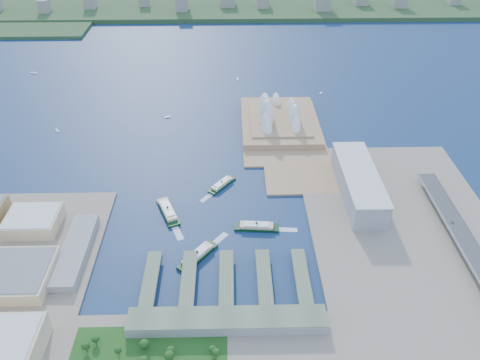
{
  "coord_description": "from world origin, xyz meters",
  "views": [
    {
      "loc": [
        21.49,
        -432.83,
        399.04
      ],
      "look_at": [
        32.79,
        94.81,
        18.0
      ],
      "focal_mm": 35.0,
      "sensor_mm": 36.0,
      "label": 1
    }
  ],
  "objects_px": {
    "ferry_c": "(197,254)",
    "ferry_d": "(257,225)",
    "toaster_building": "(358,183)",
    "car_c": "(453,222)",
    "opera_house": "(280,109)",
    "ferry_a": "(168,210)",
    "ferry_b": "(222,183)"
  },
  "relations": [
    {
      "from": "ferry_b",
      "to": "ferry_c",
      "type": "distance_m",
      "value": 144.97
    },
    {
      "from": "ferry_c",
      "to": "ferry_d",
      "type": "xyz_separation_m",
      "value": [
        72.33,
        50.03,
        -0.19
      ]
    },
    {
      "from": "ferry_b",
      "to": "opera_house",
      "type": "bearing_deg",
      "value": 98.6
    },
    {
      "from": "toaster_building",
      "to": "ferry_c",
      "type": "height_order",
      "value": "toaster_building"
    },
    {
      "from": "ferry_b",
      "to": "ferry_d",
      "type": "relative_size",
      "value": 0.88
    },
    {
      "from": "opera_house",
      "to": "ferry_d",
      "type": "xyz_separation_m",
      "value": [
        -52.91,
        -266.42,
        -26.69
      ]
    },
    {
      "from": "ferry_d",
      "to": "ferry_b",
      "type": "bearing_deg",
      "value": 30.55
    },
    {
      "from": "opera_house",
      "to": "ferry_c",
      "type": "relative_size",
      "value": 3.09
    },
    {
      "from": "ferry_a",
      "to": "ferry_c",
      "type": "xyz_separation_m",
      "value": [
        43.73,
        -83.27,
        -0.29
      ]
    },
    {
      "from": "toaster_building",
      "to": "ferry_d",
      "type": "xyz_separation_m",
      "value": [
        -142.91,
        -66.42,
        -15.19
      ]
    },
    {
      "from": "car_c",
      "to": "ferry_a",
      "type": "bearing_deg",
      "value": -7.05
    },
    {
      "from": "ferry_c",
      "to": "car_c",
      "type": "bearing_deg",
      "value": -134.33
    },
    {
      "from": "ferry_d",
      "to": "car_c",
      "type": "distance_m",
      "value": 244.39
    },
    {
      "from": "toaster_building",
      "to": "car_c",
      "type": "relative_size",
      "value": 34.45
    },
    {
      "from": "toaster_building",
      "to": "ferry_d",
      "type": "distance_m",
      "value": 158.32
    },
    {
      "from": "toaster_building",
      "to": "car_c",
      "type": "bearing_deg",
      "value": -37.57
    },
    {
      "from": "opera_house",
      "to": "ferry_d",
      "type": "distance_m",
      "value": 272.93
    },
    {
      "from": "opera_house",
      "to": "ferry_c",
      "type": "distance_m",
      "value": 341.35
    },
    {
      "from": "opera_house",
      "to": "toaster_building",
      "type": "bearing_deg",
      "value": -65.77
    },
    {
      "from": "toaster_building",
      "to": "car_c",
      "type": "distance_m",
      "value": 127.53
    },
    {
      "from": "ferry_c",
      "to": "car_c",
      "type": "xyz_separation_m",
      "value": [
        316.24,
        38.74,
        10.0
      ]
    },
    {
      "from": "opera_house",
      "to": "ferry_b",
      "type": "height_order",
      "value": "opera_house"
    },
    {
      "from": "ferry_b",
      "to": "ferry_c",
      "type": "bearing_deg",
      "value": -62.86
    },
    {
      "from": "ferry_a",
      "to": "car_c",
      "type": "relative_size",
      "value": 13.62
    },
    {
      "from": "ferry_c",
      "to": "toaster_building",
      "type": "bearing_deg",
      "value": -112.9
    },
    {
      "from": "ferry_b",
      "to": "ferry_d",
      "type": "bearing_deg",
      "value": -26.01
    },
    {
      "from": "opera_house",
      "to": "ferry_b",
      "type": "bearing_deg",
      "value": -119.38
    },
    {
      "from": "ferry_c",
      "to": "ferry_d",
      "type": "relative_size",
      "value": 1.04
    },
    {
      "from": "opera_house",
      "to": "ferry_b",
      "type": "relative_size",
      "value": 3.65
    },
    {
      "from": "ferry_a",
      "to": "ferry_d",
      "type": "height_order",
      "value": "ferry_a"
    },
    {
      "from": "car_c",
      "to": "toaster_building",
      "type": "bearing_deg",
      "value": -37.57
    },
    {
      "from": "ferry_c",
      "to": "ferry_d",
      "type": "distance_m",
      "value": 87.94
    }
  ]
}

